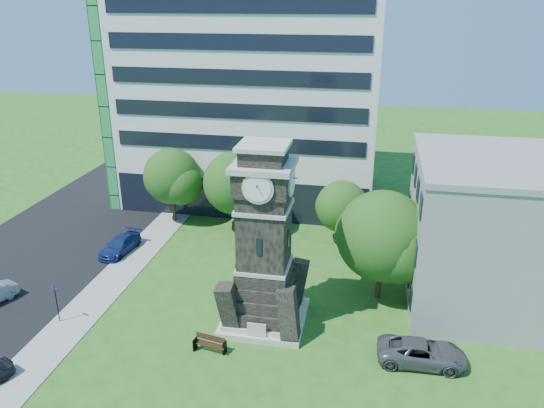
% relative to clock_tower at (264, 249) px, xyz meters
% --- Properties ---
extents(ground, '(160.00, 160.00, 0.00)m').
position_rel_clock_tower_xyz_m(ground, '(-3.00, -2.00, -5.28)').
color(ground, '#265A19').
rests_on(ground, ground).
extents(sidewalk, '(3.00, 70.00, 0.06)m').
position_rel_clock_tower_xyz_m(sidewalk, '(-12.50, 3.00, -5.25)').
color(sidewalk, gray).
rests_on(sidewalk, ground).
extents(street, '(14.00, 80.00, 0.02)m').
position_rel_clock_tower_xyz_m(street, '(-21.00, 3.00, -5.27)').
color(street, black).
rests_on(street, ground).
extents(clock_tower, '(5.40, 5.40, 12.22)m').
position_rel_clock_tower_xyz_m(clock_tower, '(0.00, 0.00, 0.00)').
color(clock_tower, '#B6AC9E').
rests_on(clock_tower, ground).
extents(office_tall, '(26.20, 15.11, 28.60)m').
position_rel_clock_tower_xyz_m(office_tall, '(-6.20, 23.84, 8.94)').
color(office_tall, white).
rests_on(office_tall, ground).
extents(office_low, '(15.20, 12.20, 10.40)m').
position_rel_clock_tower_xyz_m(office_low, '(16.97, 6.00, -0.07)').
color(office_low, gray).
rests_on(office_low, ground).
extents(car_street_north, '(2.43, 4.79, 1.33)m').
position_rel_clock_tower_xyz_m(car_street_north, '(-14.10, 7.54, -4.61)').
color(car_street_north, navy).
rests_on(car_street_north, ground).
extents(car_east_lot, '(5.31, 2.56, 1.46)m').
position_rel_clock_tower_xyz_m(car_east_lot, '(10.02, -2.56, -4.55)').
color(car_east_lot, '#505055').
rests_on(car_east_lot, ground).
extents(park_bench, '(2.00, 0.53, 1.03)m').
position_rel_clock_tower_xyz_m(park_bench, '(-2.60, -3.87, -4.73)').
color(park_bench, black).
rests_on(park_bench, ground).
extents(street_sign, '(0.66, 0.07, 2.73)m').
position_rel_clock_tower_xyz_m(street_sign, '(-13.39, -2.88, -3.57)').
color(street_sign, black).
rests_on(street_sign, ground).
extents(tree_nw, '(5.82, 5.29, 7.19)m').
position_rel_clock_tower_xyz_m(tree_nw, '(-11.97, 14.88, -0.92)').
color(tree_nw, '#332114').
rests_on(tree_nw, ground).
extents(tree_nc, '(6.22, 5.66, 7.58)m').
position_rel_clock_tower_xyz_m(tree_nc, '(-5.50, 13.56, -0.72)').
color(tree_nc, '#332114').
rests_on(tree_nc, ground).
extents(tree_ne, '(4.91, 4.46, 5.82)m').
position_rel_clock_tower_xyz_m(tree_ne, '(4.14, 12.67, -1.84)').
color(tree_ne, '#332114').
rests_on(tree_ne, ground).
extents(tree_east, '(7.04, 6.40, 8.06)m').
position_rel_clock_tower_xyz_m(tree_east, '(7.49, 4.46, -0.61)').
color(tree_east, '#332114').
rests_on(tree_east, ground).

